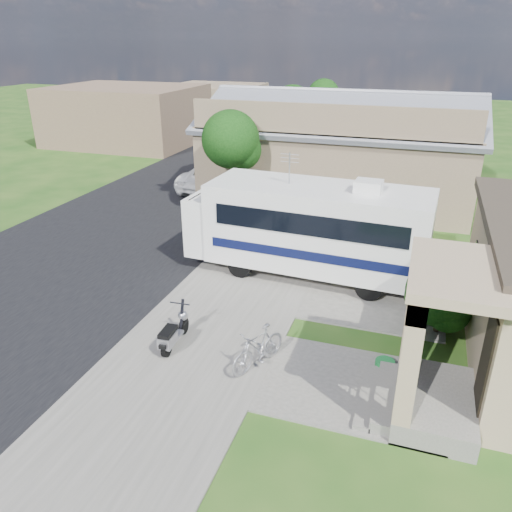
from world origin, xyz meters
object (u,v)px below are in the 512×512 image
(scooter, at_px, (173,333))
(pickup_truck, at_px, (220,175))
(motorhome, at_px, (308,226))
(shrub, at_px, (445,289))
(bicycle, at_px, (258,350))
(garden_hose, at_px, (385,366))
(van, at_px, (260,144))

(scooter, xyz_separation_m, pickup_truck, (-4.38, 13.78, 0.30))
(motorhome, height_order, pickup_truck, motorhome)
(shrub, xyz_separation_m, bicycle, (-4.08, -3.08, -0.78))
(scooter, distance_m, garden_hose, 5.23)
(bicycle, relative_size, pickup_truck, 0.32)
(shrub, relative_size, pickup_truck, 0.47)
(motorhome, relative_size, shrub, 3.11)
(bicycle, bearing_deg, shrub, 61.94)
(garden_hose, bearing_deg, motorhome, 123.38)
(motorhome, xyz_separation_m, scooter, (-2.18, -5.33, -1.25))
(shrub, distance_m, pickup_truck, 15.24)
(motorhome, distance_m, shrub, 4.82)
(scooter, bearing_deg, shrub, 22.00)
(shrub, height_order, bicycle, shrub)
(shrub, height_order, van, shrub)
(shrub, bearing_deg, scooter, -154.88)
(pickup_truck, distance_m, garden_hose, 16.11)
(shrub, relative_size, van, 0.41)
(van, bearing_deg, motorhome, -55.92)
(bicycle, height_order, pickup_truck, pickup_truck)
(motorhome, bearing_deg, van, 116.46)
(bicycle, relative_size, garden_hose, 3.71)
(van, bearing_deg, garden_hose, -53.53)
(bicycle, bearing_deg, van, 133.03)
(garden_hose, bearing_deg, scooter, -171.02)
(motorhome, bearing_deg, shrub, -26.16)
(motorhome, distance_m, bicycle, 5.55)
(pickup_truck, relative_size, van, 0.87)
(motorhome, height_order, van, motorhome)
(van, bearing_deg, scooter, -66.85)
(scooter, distance_m, pickup_truck, 14.46)
(motorhome, relative_size, garden_hose, 17.10)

